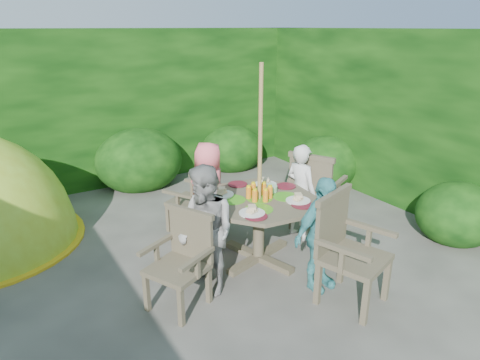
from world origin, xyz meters
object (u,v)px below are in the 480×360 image
child_back (209,192)px  child_left (206,231)px  parasol_pole (260,169)px  garden_chair_left (182,259)px  garden_chair_right (315,190)px  garden_chair_back (194,197)px  child_front (321,234)px  patio_table (259,208)px  child_right (301,192)px  garden_chair_front (347,248)px

child_back → child_left: bearing=27.4°
parasol_pole → child_left: bearing=-164.2°
garden_chair_left → child_back: 1.36m
garden_chair_right → garden_chair_left: bearing=78.9°
garden_chair_back → child_front: size_ratio=0.72×
patio_table → parasol_pole: bearing=-151.4°
garden_chair_right → garden_chair_left: size_ratio=1.14×
garden_chair_back → child_front: 1.91m
patio_table → garden_chair_right: bearing=14.9°
child_right → garden_chair_front: bearing=150.5°
garden_chair_front → child_back: bearing=87.1°
child_back → garden_chair_right: bearing=125.6°
garden_chair_left → garden_chair_front: garden_chair_front is taller
garden_chair_front → child_right: bearing=50.8°
garden_chair_right → child_right: size_ratio=0.85×
garden_chair_back → child_front: bearing=76.6°
patio_table → child_front: bearing=-74.6°
parasol_pole → child_left: (-0.77, -0.22, -0.44)m
child_back → child_right: bearing=117.4°
garden_chair_right → garden_chair_back: size_ratio=1.18×
parasol_pole → child_front: parasol_pole is taller
garden_chair_left → garden_chair_front: size_ratio=0.86×
parasol_pole → garden_chair_right: bearing=14.9°
child_front → garden_chair_back: bearing=99.4°
parasol_pole → garden_chair_back: 1.28m
garden_chair_front → child_right: 1.35m
garden_chair_left → child_front: child_front is taller
patio_table → garden_chair_front: 1.09m
garden_chair_right → garden_chair_front: garden_chair_front is taller
garden_chair_left → garden_chair_back: bearing=124.2°
garden_chair_right → garden_chair_back: bearing=33.5°
child_back → child_front: bearing=72.4°
child_right → child_front: child_right is taller
garden_chair_left → garden_chair_back: size_ratio=1.03×
garden_chair_right → child_front: child_front is taller
child_left → child_front: (0.99, -0.55, -0.06)m
patio_table → garden_chair_back: size_ratio=1.87×
garden_chair_back → child_left: size_ratio=0.66×
garden_chair_left → garden_chair_back: 1.56m
parasol_pole → garden_chair_front: bearing=-74.5°
parasol_pole → garden_chair_right: parasol_pole is taller
garden_chair_front → child_right: (0.48, 1.27, 0.05)m
child_right → child_left: bearing=96.9°
garden_chair_right → garden_chair_front: (-0.76, -1.33, 0.01)m
patio_table → garden_chair_left: patio_table is taller
garden_chair_back → garden_chair_front: garden_chair_front is taller
garden_chair_back → child_front: child_front is taller
patio_table → garden_chair_right: size_ratio=1.58×
child_back → parasol_pole: bearing=72.4°
garden_chair_back → child_back: (0.07, -0.30, 0.16)m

